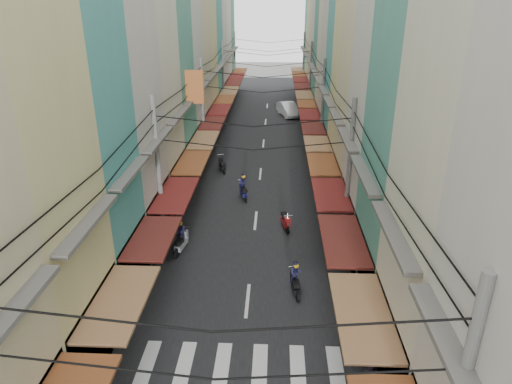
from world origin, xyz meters
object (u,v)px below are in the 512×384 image
(traffic_sign, at_px, (357,263))
(market_umbrella, at_px, (462,366))
(bicycle, at_px, (377,267))
(white_car, at_px, (288,116))

(traffic_sign, bearing_deg, market_umbrella, -69.19)
(bicycle, bearing_deg, market_umbrella, -174.08)
(bicycle, height_order, traffic_sign, traffic_sign)
(white_car, xyz_separation_m, traffic_sign, (2.26, -34.64, 1.92))
(white_car, distance_m, traffic_sign, 34.77)
(market_umbrella, bearing_deg, white_car, 96.38)
(market_umbrella, xyz_separation_m, traffic_sign, (-2.28, 6.01, -0.06))
(bicycle, bearing_deg, white_car, 8.32)
(bicycle, relative_size, traffic_sign, 0.60)
(white_car, height_order, traffic_sign, traffic_sign)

